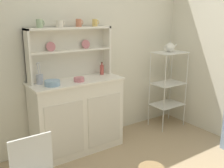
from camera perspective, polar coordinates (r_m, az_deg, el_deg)
name	(u,v)px	position (r m, az deg, el deg)	size (l,w,h in m)	color
wall_back	(82,49)	(3.42, -6.52, 7.70)	(3.84, 0.05, 2.50)	silver
hutch_cabinet	(78,115)	(3.28, -7.55, -6.72)	(1.13, 0.45, 0.92)	white
hutch_shelf_unit	(69,48)	(3.23, -9.37, 7.73)	(1.06, 0.18, 0.62)	silver
bakers_rack	(168,80)	(3.99, 12.19, 0.86)	(0.47, 0.33, 1.15)	silver
cup_sage_0	(40,23)	(3.03, -15.55, 12.64)	(0.08, 0.07, 0.09)	#9EB78E
cup_cream_1	(60,24)	(3.12, -11.34, 12.79)	(0.10, 0.08, 0.08)	silver
cup_terracotta_2	(79,23)	(3.22, -7.27, 13.14)	(0.08, 0.07, 0.09)	#C67556
cup_gold_3	(95,23)	(3.33, -3.74, 13.25)	(0.08, 0.06, 0.09)	#DBB760
bowl_mixing_large	(52,83)	(2.95, -12.94, 0.22)	(0.17, 0.17, 0.06)	#8EB2D1
bowl_floral_medium	(79,79)	(3.08, -7.23, 1.01)	(0.12, 0.12, 0.05)	#D17A84
jam_bottle	(102,69)	(3.41, -2.22, 3.22)	(0.05, 0.05, 0.17)	#B74C47
utensil_jar	(40,79)	(3.05, -15.56, 1.13)	(0.08, 0.08, 0.25)	#B2B7C6
porcelain_teapot	(170,47)	(3.91, 12.57, 7.82)	(0.22, 0.13, 0.15)	white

